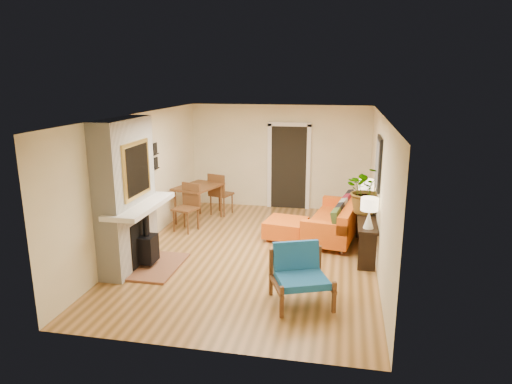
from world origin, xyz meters
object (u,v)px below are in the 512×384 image
ottoman (286,228)px  houseplant (367,189)px  sofa (338,220)px  console_table (366,224)px  lamp_near (369,209)px  dining_table (201,193)px  blue_chair (299,271)px  lamp_far (366,189)px

ottoman → houseplant: 1.86m
sofa → ottoman: (-1.05, -0.30, -0.13)m
console_table → lamp_near: lamp_near is taller
dining_table → blue_chair: bearing=-52.6°
ottoman → dining_table: bearing=159.3°
blue_chair → dining_table: size_ratio=0.54×
sofa → blue_chair: (-0.51, -2.92, 0.10)m
blue_chair → console_table: (1.04, 2.12, 0.12)m
blue_chair → lamp_near: (1.04, 1.44, 0.60)m
console_table → ottoman: bearing=162.3°
blue_chair → lamp_near: size_ratio=1.95×
blue_chair → lamp_far: 3.13m
sofa → lamp_far: lamp_far is taller
ottoman → lamp_near: (1.58, -1.19, 0.83)m
lamp_near → console_table: bearing=90.0°
ottoman → houseplant: size_ratio=0.98×
console_table → houseplant: 0.66m
dining_table → lamp_near: size_ratio=3.61×
console_table → lamp_near: bearing=-90.0°
sofa → dining_table: (-3.11, 0.48, 0.31)m
sofa → houseplant: size_ratio=2.39×
ottoman → blue_chair: blue_chair is taller
ottoman → sofa: bearing=15.8°
dining_table → console_table: dining_table is taller
ottoman → console_table: bearing=-17.7°
ottoman → console_table: console_table is taller
blue_chair → houseplant: (1.03, 2.35, 0.73)m
houseplant → lamp_near: bearing=-89.4°
dining_table → sofa: bearing=-8.8°
lamp_far → sofa: bearing=177.0°
sofa → console_table: 0.99m
ottoman → houseplant: bearing=-9.9°
blue_chair → sofa: bearing=80.2°
lamp_far → blue_chair: bearing=-109.7°
dining_table → lamp_far: size_ratio=3.61×
console_table → blue_chair: bearing=-116.1°
sofa → ottoman: 1.10m
dining_table → lamp_far: 3.70m
sofa → dining_table: dining_table is taller
ottoman → lamp_far: 1.81m
dining_table → lamp_far: (3.64, -0.51, 0.39)m
sofa → houseplant: 1.13m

